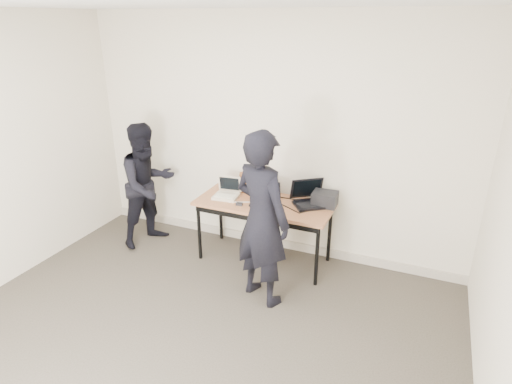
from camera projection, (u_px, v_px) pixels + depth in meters
The scene contains 13 objects.
room at pixel (150, 217), 2.89m from camera, with size 4.60×4.60×2.80m.
desk at pixel (264, 208), 4.72m from camera, with size 1.50×0.65×0.72m.
laptop_beige at pixel (227, 193), 4.83m from camera, with size 0.30×0.29×0.22m.
laptop_center at pixel (266, 198), 4.68m from camera, with size 0.33×0.32×0.23m.
laptop_right at pixel (309, 199), 4.65m from camera, with size 0.49×0.49×0.26m.
leather_satchel at pixel (257, 183), 4.90m from camera, with size 0.38×0.21×0.25m.
tissue at pixel (259, 170), 4.84m from camera, with size 0.13×0.10×0.08m, color white.
equipment_box at pixel (325, 199), 4.60m from camera, with size 0.26×0.22×0.15m, color black.
power_brick at pixel (239, 204), 4.62m from camera, with size 0.07×0.04×0.03m, color black.
cables at pixel (268, 203), 4.67m from camera, with size 1.15×0.41×0.01m.
person_typist at pixel (262, 219), 3.99m from camera, with size 0.63×0.41×1.72m, color black.
person_observer at pixel (148, 185), 5.11m from camera, with size 0.73×0.57×1.50m, color black.
baseboard at pixel (268, 241), 5.28m from camera, with size 4.50×0.03×0.10m, color #ADA18F.
Camera 1 is at (1.68, -2.12, 2.59)m, focal length 30.00 mm.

